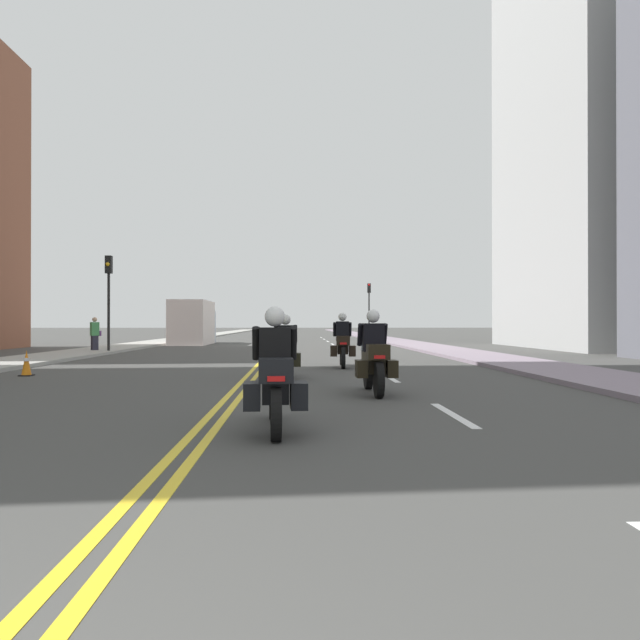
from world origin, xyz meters
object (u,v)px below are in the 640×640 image
at_px(motorcycle_3, 343,345).
at_px(traffic_light_far, 369,301).
at_px(traffic_cone_2, 27,363).
at_px(parked_truck, 194,325).
at_px(motorcycle_0, 275,380).
at_px(motorcycle_1, 374,360).
at_px(motorcycle_2, 285,352).
at_px(traffic_light_near, 109,286).
at_px(pedestrian_0, 95,334).

relative_size(motorcycle_3, traffic_light_far, 0.47).
height_order(traffic_cone_2, parked_truck, parked_truck).
xyz_separation_m(traffic_cone_2, traffic_light_far, (13.16, 35.41, 2.97)).
xyz_separation_m(motorcycle_0, motorcycle_1, (1.76, 3.88, 0.02)).
xyz_separation_m(motorcycle_0, parked_truck, (-6.45, 31.77, 0.63)).
height_order(motorcycle_2, traffic_light_near, traffic_light_near).
relative_size(pedestrian_0, parked_truck, 0.25).
relative_size(motorcycle_2, traffic_light_near, 0.49).
bearing_deg(motorcycle_0, traffic_cone_2, 126.27).
bearing_deg(traffic_light_far, traffic_light_near, -121.90).
distance_m(motorcycle_3, parked_truck, 22.43).
height_order(motorcycle_1, parked_truck, parked_truck).
xyz_separation_m(traffic_cone_2, pedestrian_0, (-2.36, 12.32, 0.52)).
xyz_separation_m(motorcycle_2, parked_truck, (-6.44, 24.57, 0.62)).
xyz_separation_m(motorcycle_1, traffic_light_far, (4.72, 39.67, 2.65)).
relative_size(motorcycle_2, traffic_light_far, 0.45).
xyz_separation_m(traffic_light_far, pedestrian_0, (-15.52, -23.08, -2.46)).
height_order(traffic_light_far, pedestrian_0, traffic_light_far).
height_order(motorcycle_2, motorcycle_3, motorcycle_3).
xyz_separation_m(motorcycle_3, pedestrian_0, (-10.74, 9.59, 0.17)).
xyz_separation_m(motorcycle_3, parked_truck, (-8.14, 20.89, 0.59)).
height_order(motorcycle_3, traffic_cone_2, motorcycle_3).
xyz_separation_m(motorcycle_2, traffic_light_far, (6.48, 36.35, 2.65)).
bearing_deg(motorcycle_1, traffic_cone_2, 152.70).
bearing_deg(traffic_light_far, traffic_cone_2, -110.39).
bearing_deg(parked_truck, pedestrian_0, -102.97).
height_order(traffic_light_near, traffic_light_far, traffic_light_far).
bearing_deg(traffic_cone_2, parked_truck, 89.42).
xyz_separation_m(motorcycle_1, motorcycle_2, (-1.76, 3.32, -0.00)).
distance_m(traffic_cone_2, traffic_light_far, 37.89).
bearing_deg(motorcycle_3, traffic_light_near, 140.41).
height_order(traffic_light_far, parked_truck, traffic_light_far).
height_order(traffic_cone_2, pedestrian_0, pedestrian_0).
xyz_separation_m(motorcycle_1, motorcycle_3, (-0.07, 7.00, 0.02)).
relative_size(motorcycle_2, parked_truck, 0.33).
bearing_deg(motorcycle_0, traffic_light_near, 109.38).
bearing_deg(parked_truck, traffic_light_far, 42.37).
height_order(motorcycle_1, traffic_cone_2, motorcycle_1).
height_order(motorcycle_0, pedestrian_0, pedestrian_0).
relative_size(motorcycle_3, parked_truck, 0.35).
bearing_deg(pedestrian_0, motorcycle_1, -99.49).
bearing_deg(motorcycle_1, motorcycle_0, -114.87).
distance_m(motorcycle_1, parked_truck, 29.08).
xyz_separation_m(motorcycle_0, motorcycle_3, (1.69, 10.88, 0.04)).
xyz_separation_m(motorcycle_1, traffic_cone_2, (-8.44, 4.27, -0.33)).
bearing_deg(traffic_cone_2, motorcycle_3, 18.09).
distance_m(motorcycle_0, traffic_light_far, 44.11).
xyz_separation_m(pedestrian_0, parked_truck, (2.60, 11.30, 0.43)).
distance_m(traffic_cone_2, traffic_light_near, 12.18).
relative_size(motorcycle_1, parked_truck, 0.34).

